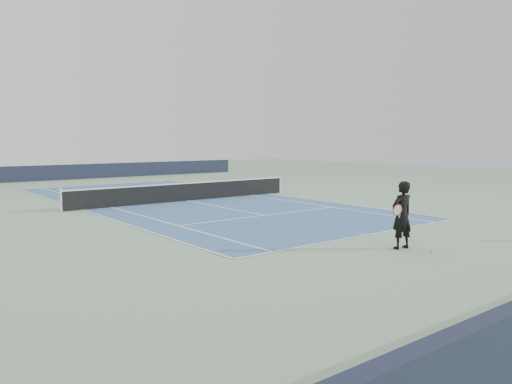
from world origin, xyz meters
TOP-DOWN VIEW (x-y plane):
  - ground at (0.00, 0.00)m, footprint 80.00×80.00m
  - court_surface at (0.00, 0.00)m, footprint 10.97×23.77m
  - tennis_net at (0.00, 0.00)m, footprint 12.90×0.10m
  - windscreen_far at (0.00, 17.88)m, footprint 30.00×0.25m
  - tennis_player at (-0.84, -13.84)m, footprint 0.86×0.63m
  - tennis_ball at (-0.52, -14.64)m, footprint 0.07×0.07m

SIDE VIEW (x-z plane):
  - ground at x=0.00m, z-range 0.00..0.00m
  - court_surface at x=0.00m, z-range 0.00..0.01m
  - tennis_ball at x=-0.52m, z-range 0.00..0.07m
  - tennis_net at x=0.00m, z-range -0.03..1.04m
  - windscreen_far at x=0.00m, z-range 0.00..1.20m
  - tennis_player at x=-0.84m, z-range 0.00..2.00m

